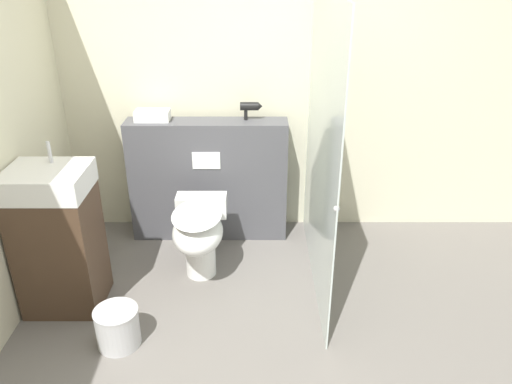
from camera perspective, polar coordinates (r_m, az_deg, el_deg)
ground_plane at (r=3.05m, az=-0.73°, el=-20.64°), size 12.00×12.00×0.00m
wall_back at (r=4.10m, az=-0.60°, el=12.19°), size 8.00×0.06×2.50m
partition_panel at (r=4.15m, az=-5.58°, el=1.37°), size 1.29×0.25×1.01m
shower_glass at (r=3.40m, az=7.20°, el=4.74°), size 0.04×1.61×2.00m
toilet at (r=3.66m, az=-6.69°, el=-4.62°), size 0.38×0.64×0.56m
sink_vanity at (r=3.54m, az=-21.80°, el=-5.07°), size 0.50×0.43×1.14m
hair_drier at (r=3.95m, az=-0.82°, el=9.70°), size 0.18×0.07×0.14m
folded_towel at (r=4.04m, az=-11.92°, el=8.55°), size 0.27×0.15×0.08m
waste_bin at (r=3.29m, az=-15.66°, el=-14.68°), size 0.27×0.27×0.25m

